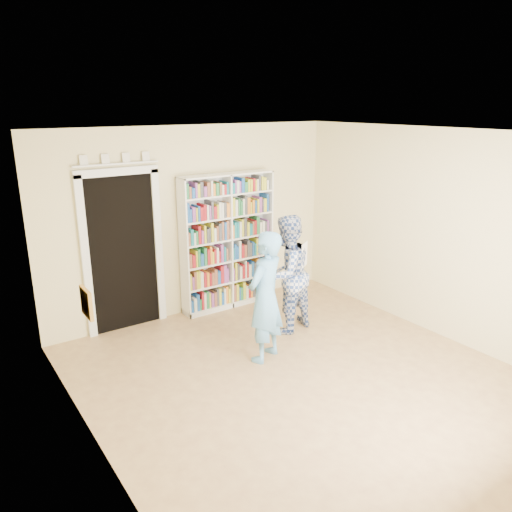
# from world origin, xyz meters

# --- Properties ---
(floor) EXTENTS (5.00, 5.00, 0.00)m
(floor) POSITION_xyz_m (0.00, 0.00, 0.00)
(floor) COLOR #936947
(floor) RESTS_ON ground
(ceiling) EXTENTS (5.00, 5.00, 0.00)m
(ceiling) POSITION_xyz_m (0.00, 0.00, 2.70)
(ceiling) COLOR white
(ceiling) RESTS_ON wall_back
(wall_back) EXTENTS (4.50, 0.00, 4.50)m
(wall_back) POSITION_xyz_m (0.00, 2.50, 1.35)
(wall_back) COLOR beige
(wall_back) RESTS_ON floor
(wall_left) EXTENTS (0.00, 5.00, 5.00)m
(wall_left) POSITION_xyz_m (-2.25, 0.00, 1.35)
(wall_left) COLOR beige
(wall_left) RESTS_ON floor
(wall_right) EXTENTS (0.00, 5.00, 5.00)m
(wall_right) POSITION_xyz_m (2.25, 0.00, 1.35)
(wall_right) COLOR beige
(wall_right) RESTS_ON floor
(bookshelf) EXTENTS (1.47, 0.28, 2.02)m
(bookshelf) POSITION_xyz_m (0.45, 2.34, 1.02)
(bookshelf) COLOR white
(bookshelf) RESTS_ON floor
(doorway) EXTENTS (1.10, 0.08, 2.43)m
(doorway) POSITION_xyz_m (-1.10, 2.48, 1.18)
(doorway) COLOR black
(doorway) RESTS_ON floor
(wall_art) EXTENTS (0.03, 0.25, 0.25)m
(wall_art) POSITION_xyz_m (-2.23, 0.20, 1.40)
(wall_art) COLOR brown
(wall_art) RESTS_ON wall_left
(man_blue) EXTENTS (0.69, 0.58, 1.60)m
(man_blue) POSITION_xyz_m (-0.06, 0.68, 0.80)
(man_blue) COLOR #60A3D6
(man_blue) RESTS_ON floor
(man_plaid) EXTENTS (0.88, 0.74, 1.60)m
(man_plaid) POSITION_xyz_m (0.64, 1.17, 0.80)
(man_plaid) COLOR #2C4688
(man_plaid) RESTS_ON floor
(paper_sheet) EXTENTS (0.20, 0.13, 0.32)m
(paper_sheet) POSITION_xyz_m (0.80, 1.00, 1.09)
(paper_sheet) COLOR white
(paper_sheet) RESTS_ON man_plaid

